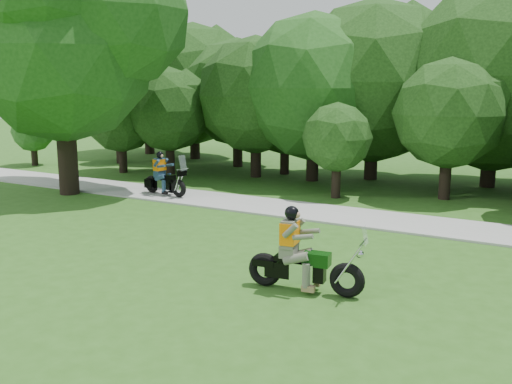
% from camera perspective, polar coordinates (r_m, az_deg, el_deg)
% --- Properties ---
extents(ground, '(100.00, 100.00, 0.00)m').
position_cam_1_polar(ground, '(9.88, -4.16, -12.33)').
color(ground, '#2D5A19').
rests_on(ground, ground).
extents(walkway, '(60.00, 2.20, 0.06)m').
position_cam_1_polar(walkway, '(16.79, 11.16, -2.61)').
color(walkway, '#999994').
rests_on(walkway, ground).
extents(tree_line, '(39.11, 11.67, 7.64)m').
position_cam_1_polar(tree_line, '(22.70, 18.61, 9.69)').
color(tree_line, black).
rests_on(tree_line, ground).
extents(big_tree_west, '(8.64, 6.56, 9.96)m').
position_cam_1_polar(big_tree_west, '(21.30, -18.41, 15.39)').
color(big_tree_west, black).
rests_on(big_tree_west, ground).
extents(chopper_motorcycle, '(2.29, 0.71, 1.64)m').
position_cam_1_polar(chopper_motorcycle, '(10.83, 4.36, -6.81)').
color(chopper_motorcycle, black).
rests_on(chopper_motorcycle, ground).
extents(touring_motorcycle, '(1.97, 0.77, 1.50)m').
position_cam_1_polar(touring_motorcycle, '(19.99, -9.33, 1.29)').
color(touring_motorcycle, black).
rests_on(touring_motorcycle, walkway).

